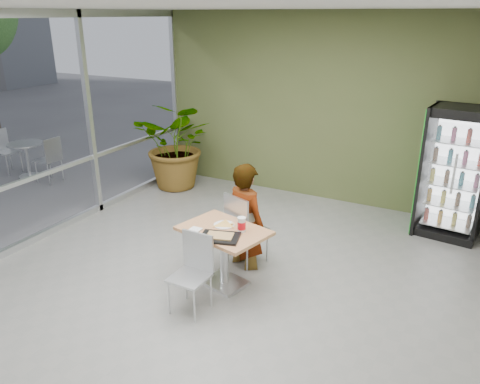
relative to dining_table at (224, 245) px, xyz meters
name	(u,v)px	position (x,y,z in m)	size (l,w,h in m)	color
ground	(217,288)	(-0.04, -0.13, -0.54)	(7.00, 7.00, 0.00)	slate
room_envelope	(214,163)	(-0.04, -0.13, 1.06)	(6.00, 7.00, 3.20)	beige
storefront_frame	(27,133)	(-3.04, -0.13, 1.06)	(0.10, 7.00, 3.20)	silver
dining_table	(224,245)	(0.00, 0.00, 0.00)	(1.15, 0.93, 0.75)	tan
chair_far	(242,224)	(-0.05, 0.55, 0.04)	(0.56, 0.56, 0.99)	silver
chair_near	(194,266)	(-0.07, -0.56, -0.02)	(0.40, 0.40, 0.89)	silver
seated_woman	(246,225)	(-0.01, 0.60, 0.01)	(0.63, 0.40, 1.70)	black
pizza_plate	(224,224)	(-0.05, 0.09, 0.23)	(0.35, 0.28, 0.03)	silver
soda_cup	(242,225)	(0.21, 0.05, 0.30)	(0.10, 0.10, 0.18)	silver
napkin_stack	(195,230)	(-0.28, -0.19, 0.22)	(0.13, 0.13, 0.02)	silver
cafeteria_tray	(220,237)	(0.08, -0.23, 0.23)	(0.44, 0.32, 0.02)	black
beverage_fridge	(455,173)	(2.26, 2.81, 0.43)	(0.95, 0.77, 1.93)	black
potted_plant	(178,145)	(-2.48, 2.64, 0.30)	(1.51, 1.30, 1.67)	#2E5A24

